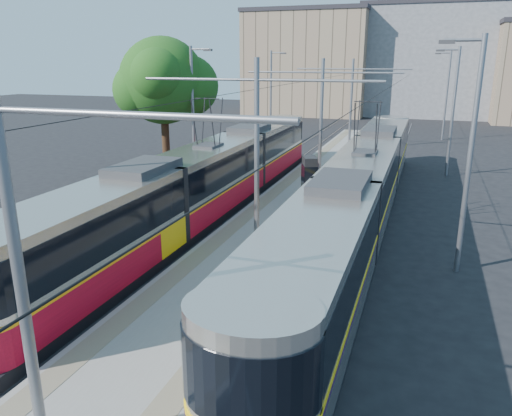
% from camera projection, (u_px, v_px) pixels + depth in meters
% --- Properties ---
extents(ground, '(160.00, 160.00, 0.00)m').
position_uv_depth(ground, '(157.00, 352.00, 12.81)').
color(ground, black).
rests_on(ground, ground).
extents(platform, '(4.00, 50.00, 0.30)m').
position_uv_depth(platform, '(308.00, 190.00, 28.18)').
color(platform, gray).
rests_on(platform, ground).
extents(tactile_strip_left, '(0.70, 50.00, 0.01)m').
position_uv_depth(tactile_strip_left, '(283.00, 185.00, 28.59)').
color(tactile_strip_left, gray).
rests_on(tactile_strip_left, platform).
extents(tactile_strip_right, '(0.70, 50.00, 0.01)m').
position_uv_depth(tactile_strip_right, '(333.00, 189.00, 27.69)').
color(tactile_strip_right, gray).
rests_on(tactile_strip_right, platform).
extents(rails, '(8.71, 70.00, 0.03)m').
position_uv_depth(rails, '(308.00, 192.00, 28.22)').
color(rails, gray).
rests_on(rails, ground).
extents(tram_left, '(2.43, 28.96, 5.50)m').
position_uv_depth(tram_left, '(209.00, 179.00, 23.88)').
color(tram_left, black).
rests_on(tram_left, ground).
extents(tram_right, '(2.43, 31.82, 5.50)m').
position_uv_depth(tram_right, '(363.00, 185.00, 22.12)').
color(tram_right, black).
rests_on(tram_right, ground).
extents(catenary, '(9.20, 70.00, 7.00)m').
position_uv_depth(catenary, '(297.00, 117.00, 24.36)').
color(catenary, gray).
rests_on(catenary, platform).
extents(street_lamps, '(15.18, 38.22, 8.00)m').
position_uv_depth(street_lamps, '(325.00, 111.00, 30.66)').
color(street_lamps, gray).
rests_on(street_lamps, ground).
extents(shelter, '(1.01, 1.24, 2.36)m').
position_uv_depth(shelter, '(309.00, 179.00, 24.65)').
color(shelter, black).
rests_on(shelter, platform).
extents(tree, '(5.95, 5.50, 8.65)m').
position_uv_depth(tree, '(170.00, 82.00, 31.38)').
color(tree, '#382314').
rests_on(tree, ground).
extents(building_left, '(16.32, 12.24, 13.61)m').
position_uv_depth(building_left, '(310.00, 63.00, 68.38)').
color(building_left, gray).
rests_on(building_left, ground).
extents(building_centre, '(18.36, 14.28, 14.23)m').
position_uv_depth(building_centre, '(433.00, 61.00, 66.97)').
color(building_centre, gray).
rests_on(building_centre, ground).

